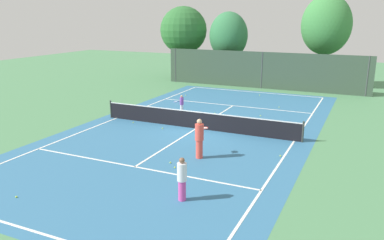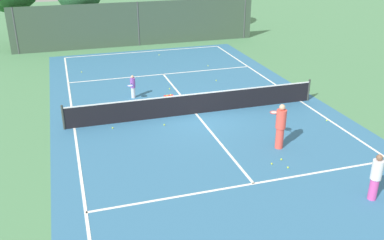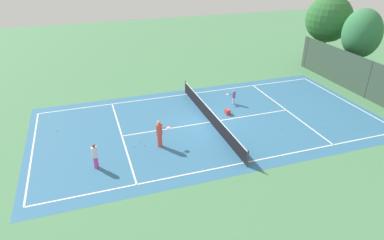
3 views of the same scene
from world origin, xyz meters
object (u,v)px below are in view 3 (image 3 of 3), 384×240
tennis_ball_4 (275,86)px  tennis_ball_6 (187,102)px  tennis_ball_1 (280,129)px  tennis_ball_10 (253,113)px  ball_crate (228,112)px  tennis_ball_7 (191,114)px  tennis_ball_0 (144,145)px  player_2 (160,133)px  player_0 (233,97)px  tennis_ball_2 (135,146)px  tennis_ball_11 (140,142)px  tennis_ball_3 (203,169)px  tennis_ball_8 (56,130)px  player_1 (95,156)px  tennis_ball_9 (339,106)px  tennis_ball_5 (320,126)px

tennis_ball_4 → tennis_ball_6: bearing=-85.3°
tennis_ball_1 → tennis_ball_10: bearing=-168.0°
ball_crate → tennis_ball_6: size_ratio=7.09×
tennis_ball_6 → tennis_ball_7: bearing=-8.8°
tennis_ball_0 → player_2: bearing=68.1°
tennis_ball_0 → tennis_ball_6: same height
player_0 → tennis_ball_2: (4.02, -8.75, -0.59)m
tennis_ball_6 → tennis_ball_7: same height
tennis_ball_11 → player_0: bearing=113.3°
tennis_ball_3 → tennis_ball_8: bearing=-133.2°
tennis_ball_1 → tennis_ball_7: same height
ball_crate → tennis_ball_10: 1.98m
tennis_ball_4 → tennis_ball_8: (2.42, -18.81, 0.00)m
player_1 → tennis_ball_6: bearing=132.4°
tennis_ball_1 → tennis_ball_3: size_ratio=1.00×
player_0 → tennis_ball_8: (0.20, -13.55, -0.59)m
player_0 → player_2: (4.47, -7.19, 0.32)m
player_0 → tennis_ball_7: size_ratio=18.07×
player_1 → player_2: 4.22m
tennis_ball_0 → tennis_ball_2: bearing=-95.9°
ball_crate → tennis_ball_6: ball_crate is taller
player_0 → tennis_ball_6: bearing=-113.5°
player_1 → tennis_ball_0: bearing=115.9°
ball_crate → tennis_ball_6: (-3.09, -2.28, -0.15)m
player_2 → tennis_ball_11: player_2 is taller
ball_crate → tennis_ball_8: size_ratio=7.09×
tennis_ball_2 → tennis_ball_3: bearing=41.2°
ball_crate → tennis_ball_3: 7.53m
tennis_ball_0 → tennis_ball_9: 15.99m
tennis_ball_8 → tennis_ball_9: (2.97, 21.37, 0.00)m
tennis_ball_0 → tennis_ball_3: bearing=35.9°
tennis_ball_2 → tennis_ball_6: bearing=136.3°
ball_crate → tennis_ball_10: size_ratio=7.09×
ball_crate → tennis_ball_9: size_ratio=7.09×
tennis_ball_1 → player_1: bearing=-87.2°
player_1 → ball_crate: size_ratio=3.37×
tennis_ball_3 → tennis_ball_9: bearing=109.0°
tennis_ball_6 → tennis_ball_8: 10.22m
player_1 → tennis_ball_9: (-2.43, 19.07, -0.77)m
player_0 → tennis_ball_8: player_0 is taller
player_2 → tennis_ball_6: (-5.97, 3.72, -0.91)m
tennis_ball_3 → tennis_ball_11: bearing=-145.6°
ball_crate → tennis_ball_0: bearing=-70.2°
tennis_ball_8 → tennis_ball_5: bearing=73.4°
player_1 → tennis_ball_4: size_ratio=23.85×
tennis_ball_7 → tennis_ball_1: bearing=50.2°
tennis_ball_2 → player_1: bearing=-57.8°
tennis_ball_0 → tennis_ball_3: (3.68, 2.66, 0.00)m
tennis_ball_8 → player_2: bearing=56.1°
tennis_ball_10 → player_0: bearing=-161.0°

